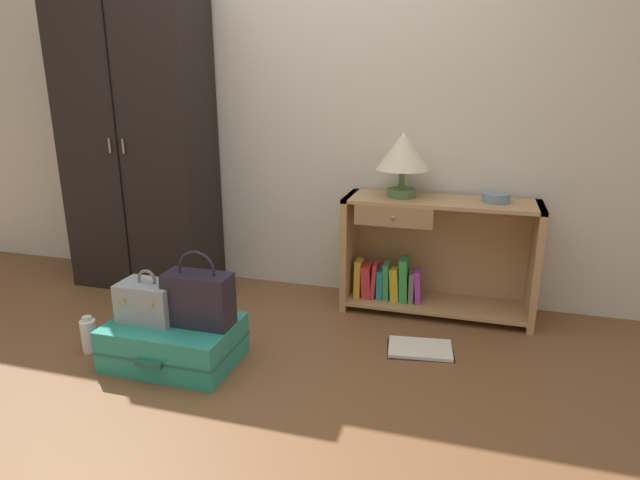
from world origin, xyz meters
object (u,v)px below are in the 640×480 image
Objects in this scene: wardrobe at (138,142)px; handbag at (199,298)px; bowl at (496,198)px; bottle at (89,335)px; suitcase_large at (174,342)px; train_case at (149,301)px; bookshelf at (429,257)px; table_lamp at (403,153)px; open_book_on_floor at (420,349)px.

wardrobe is 5.15× the size of handbag.
bottle is (-2.04, -1.07, -0.65)m from bowl.
bowl is 1.77m from handbag.
train_case is at bearing -179.82° from suitcase_large.
bookshelf is at bearing 1.61° from wardrobe.
wardrobe is 12.41× the size of bowl.
table_lamp is 1.00× the size of open_book_on_floor.
table_lamp is at bearing 42.75° from train_case.
wardrobe is 3.07× the size of suitcase_large.
table_lamp is 2.42× the size of bowl.
open_book_on_floor is (-0.33, -0.56, -0.74)m from bowl.
suitcase_large reaches higher than bottle.
table_lamp is at bearing 35.39° from bottle.
suitcase_large is (-1.54, -1.04, -0.63)m from bowl.
bookshelf is at bearing -179.38° from bowl.
table_lamp is at bearing -179.00° from bowl.
bottle is 1.78m from open_book_on_floor.
handbag reaches higher than open_book_on_floor.
wardrobe is at bearing 165.79° from open_book_on_floor.
wardrobe is 5.13× the size of table_lamp.
bottle is at bearing -176.96° from suitcase_large.
bookshelf is at bearing 92.41° from open_book_on_floor.
suitcase_large is at bearing -138.69° from bookshelf.
bookshelf is 0.66m from table_lamp.
open_book_on_floor is (0.21, -0.55, -0.97)m from table_lamp.
wardrobe is at bearing 123.61° from train_case.
train_case reaches higher than bottle.
wardrobe is 1.77m from table_lamp.
wardrobe is at bearing -178.41° from table_lamp.
handbag is (-0.84, -1.01, -0.62)m from table_lamp.
open_book_on_floor is (1.06, 0.46, -0.36)m from handbag.
bookshelf is 1.77× the size of suitcase_large.
bowl reaches higher than suitcase_large.
handbag is 0.70m from bottle.
train_case reaches higher than open_book_on_floor.
train_case is at bearing -137.25° from table_lamp.
handbag is at bearing -129.88° from table_lamp.
suitcase_large is at bearing 3.04° from bottle.
wardrobe is 1.53m from suitcase_large.
bottle is at bearing -163.43° from open_book_on_floor.
handbag is 1.00× the size of open_book_on_floor.
bottle is at bearing -175.99° from train_case.
train_case is 0.75× the size of open_book_on_floor.
train_case is at bearing -56.39° from wardrobe.
bowl reaches higher than train_case.
bowl is 1.96m from suitcase_large.
handbag is (0.15, 0.02, 0.25)m from suitcase_large.
bowl is at bearing 1.00° from table_lamp.
bookshelf is at bearing 1.71° from table_lamp.
handbag is at bearing -46.09° from wardrobe.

